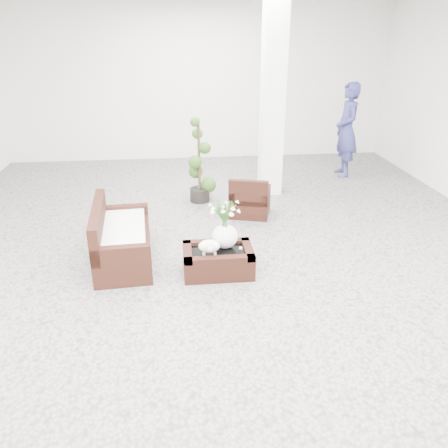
{
  "coord_description": "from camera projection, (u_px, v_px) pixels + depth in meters",
  "views": [
    {
      "loc": [
        -0.59,
        -5.5,
        2.99
      ],
      "look_at": [
        0.0,
        -0.1,
        0.62
      ],
      "focal_mm": 36.55,
      "sensor_mm": 36.0,
      "label": 1
    }
  ],
  "objects": [
    {
      "name": "sheep_figurine",
      "position": [
        209.0,
        247.0,
        5.75
      ],
      "size": [
        0.28,
        0.23,
        0.21
      ],
      "primitive_type": "ellipsoid",
      "color": "white",
      "rests_on": "coffee_table"
    },
    {
      "name": "shopper",
      "position": [
        347.0,
        130.0,
        9.56
      ],
      "size": [
        0.49,
        0.73,
        1.96
      ],
      "primitive_type": "imported",
      "rotation": [
        0.0,
        0.0,
        -1.61
      ],
      "color": "navy",
      "rests_on": "ground"
    },
    {
      "name": "planter_narcissus",
      "position": [
        225.0,
        219.0,
        5.84
      ],
      "size": [
        0.44,
        0.44,
        0.8
      ],
      "primitive_type": null,
      "color": "white",
      "rests_on": "coffee_table"
    },
    {
      "name": "coffee_table",
      "position": [
        218.0,
        262.0,
        5.96
      ],
      "size": [
        0.9,
        0.6,
        0.31
      ],
      "primitive_type": "cube",
      "color": "#35180F",
      "rests_on": "ground"
    },
    {
      "name": "loveseat",
      "position": [
        122.0,
        234.0,
        6.17
      ],
      "size": [
        0.83,
        1.56,
        0.81
      ],
      "primitive_type": "cube",
      "rotation": [
        0.0,
        0.0,
        1.64
      ],
      "color": "#35180F",
      "rests_on": "ground"
    },
    {
      "name": "armchair",
      "position": [
        250.0,
        195.0,
        7.74
      ],
      "size": [
        0.8,
        0.78,
        0.69
      ],
      "primitive_type": "cube",
      "rotation": [
        0.0,
        0.0,
        2.85
      ],
      "color": "#35180F",
      "rests_on": "ground"
    },
    {
      "name": "ground",
      "position": [
        223.0,
        262.0,
        6.26
      ],
      "size": [
        11.0,
        11.0,
        0.0
      ],
      "primitive_type": "plane",
      "color": "gray",
      "rests_on": "ground"
    },
    {
      "name": "column",
      "position": [
        273.0,
        100.0,
        8.24
      ],
      "size": [
        0.4,
        0.4,
        3.5
      ],
      "primitive_type": "cube",
      "color": "white",
      "rests_on": "ground"
    },
    {
      "name": "tealight",
      "position": [
        241.0,
        248.0,
        5.94
      ],
      "size": [
        0.04,
        0.04,
        0.03
      ],
      "primitive_type": "cylinder",
      "color": "white",
      "rests_on": "coffee_table"
    },
    {
      "name": "topiary",
      "position": [
        199.0,
        161.0,
        8.17
      ],
      "size": [
        0.41,
        0.41,
        1.52
      ],
      "primitive_type": null,
      "color": "#274516",
      "rests_on": "ground"
    }
  ]
}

